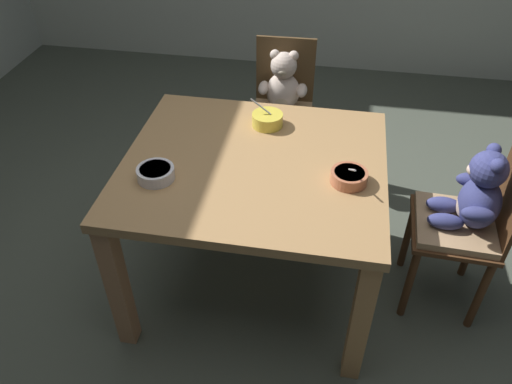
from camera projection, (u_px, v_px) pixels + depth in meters
The scene contains 7 objects.
ground_plane at pixel (254, 281), 2.60m from camera, with size 5.20×5.20×0.04m.
dining_table at pixel (254, 183), 2.19m from camera, with size 1.10×0.98×0.74m.
teddy_chair_far_center at pixel (282, 100), 2.89m from camera, with size 0.38×0.37×0.87m.
teddy_chair_near_right at pixel (471, 209), 2.15m from camera, with size 0.38×0.40×0.88m.
porridge_bowl_yellow_far_center at pixel (267, 119), 2.31m from camera, with size 0.15×0.14×0.13m.
porridge_bowl_terracotta_near_right at pixel (349, 177), 1.99m from camera, with size 0.15×0.16×0.12m.
porridge_bowl_white_near_left at pixel (156, 173), 2.01m from camera, with size 0.15×0.15×0.05m.
Camera 1 is at (0.30, -1.68, 1.99)m, focal length 35.37 mm.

